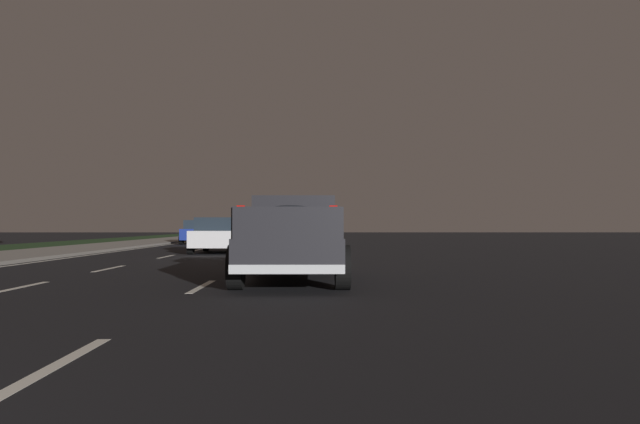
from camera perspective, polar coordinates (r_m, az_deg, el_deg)
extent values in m
plane|color=black|center=(28.98, -8.42, -3.69)|extent=(144.00, 144.00, 0.00)
cube|color=gray|center=(30.89, -22.27, -3.34)|extent=(108.00, 4.00, 0.12)
cube|color=silver|center=(5.61, -24.61, -13.58)|extent=(2.40, 0.14, 0.01)
cube|color=silver|center=(11.81, -11.47, -7.13)|extent=(2.40, 0.14, 0.01)
cube|color=silver|center=(17.52, -7.85, -5.24)|extent=(2.40, 0.14, 0.01)
cube|color=silver|center=(23.67, -5.93, -4.22)|extent=(2.40, 0.14, 0.01)
cube|color=silver|center=(29.69, -4.83, -3.63)|extent=(2.40, 0.14, 0.01)
cube|color=silver|center=(35.01, -4.17, -3.28)|extent=(2.40, 0.14, 0.01)
cube|color=silver|center=(41.14, -3.63, -2.99)|extent=(2.40, 0.14, 0.01)
cube|color=silver|center=(47.44, -3.21, -2.76)|extent=(2.40, 0.14, 0.01)
cube|color=silver|center=(53.55, -2.90, -2.60)|extent=(2.40, 0.14, 0.01)
cube|color=silver|center=(60.04, -2.65, -2.46)|extent=(2.40, 0.14, 0.01)
cube|color=silver|center=(65.69, -2.46, -2.36)|extent=(2.40, 0.14, 0.01)
cube|color=silver|center=(72.42, -2.28, -2.26)|extent=(2.40, 0.14, 0.01)
cube|color=silver|center=(78.39, -2.15, -2.19)|extent=(2.40, 0.14, 0.01)
cube|color=silver|center=(12.72, -27.45, -6.59)|extent=(2.40, 0.14, 0.01)
cube|color=silver|center=(17.34, -19.88, -5.21)|extent=(2.40, 0.14, 0.01)
cube|color=silver|center=(23.32, -14.77, -4.23)|extent=(2.40, 0.14, 0.01)
cube|color=silver|center=(29.04, -11.92, -3.66)|extent=(2.40, 0.14, 0.01)
cube|color=silver|center=(34.13, -10.19, -3.31)|extent=(2.40, 0.14, 0.01)
cube|color=silver|center=(39.82, -8.80, -3.03)|extent=(2.40, 0.14, 0.01)
cube|color=silver|center=(45.19, -7.81, -2.83)|extent=(2.40, 0.14, 0.01)
cube|color=silver|center=(50.25, -7.07, -2.67)|extent=(2.40, 0.14, 0.01)
cube|color=silver|center=(55.46, -6.45, -2.55)|extent=(2.40, 0.14, 0.01)
cube|color=silver|center=(61.43, -5.87, -2.43)|extent=(2.40, 0.14, 0.01)
cube|color=silver|center=(67.21, -5.41, -2.33)|extent=(2.40, 0.14, 0.01)
cube|color=silver|center=(73.40, -5.00, -2.25)|extent=(2.40, 0.14, 0.01)
cube|color=silver|center=(79.15, -4.67, -2.18)|extent=(2.40, 0.14, 0.01)
cube|color=silver|center=(30.12, -18.19, -3.54)|extent=(108.00, 0.14, 0.01)
cube|color=#232328|center=(12.75, -2.66, -3.72)|extent=(5.40, 2.01, 0.60)
cube|color=#232328|center=(13.93, -2.47, -0.43)|extent=(2.16, 1.84, 0.90)
cube|color=#1E2833|center=(12.88, -2.63, -0.14)|extent=(0.04, 1.44, 0.50)
cube|color=#232328|center=(11.74, -7.45, -1.09)|extent=(3.02, 0.08, 0.56)
cube|color=#232328|center=(11.66, 1.76, -1.10)|extent=(3.02, 0.08, 0.56)
cube|color=#232328|center=(10.08, -3.23, -1.06)|extent=(0.08, 1.88, 0.56)
cube|color=silver|center=(10.11, -3.24, -5.60)|extent=(0.12, 2.00, 0.16)
cube|color=red|center=(10.17, -7.74, 0.07)|extent=(0.06, 0.14, 0.20)
cube|color=red|center=(10.09, 1.31, 0.07)|extent=(0.06, 0.14, 0.20)
ellipsoid|color=#232833|center=(11.66, -2.86, -0.90)|extent=(2.59, 1.52, 0.64)
sphere|color=silver|center=(12.18, -4.45, -1.57)|extent=(0.40, 0.40, 0.40)
sphere|color=beige|center=(11.05, -1.43, -1.71)|extent=(0.34, 0.34, 0.34)
cylinder|color=black|center=(14.61, -6.32, -4.39)|extent=(0.84, 0.28, 0.84)
cylinder|color=black|center=(14.54, 1.57, -4.41)|extent=(0.84, 0.28, 0.84)
cylinder|color=black|center=(11.08, -8.21, -5.37)|extent=(0.84, 0.28, 0.84)
cylinder|color=black|center=(10.99, 2.22, -5.41)|extent=(0.84, 0.28, 0.84)
cube|color=navy|center=(39.08, -11.65, -2.13)|extent=(4.44, 1.91, 0.70)
cube|color=#1E2833|center=(38.83, -11.71, -1.21)|extent=(2.50, 1.64, 0.56)
cylinder|color=black|center=(40.72, -12.55, -2.50)|extent=(0.68, 0.22, 0.68)
cylinder|color=black|center=(40.43, -10.04, -2.52)|extent=(0.68, 0.22, 0.68)
cylinder|color=black|center=(37.78, -13.38, -2.59)|extent=(0.68, 0.22, 0.68)
cylinder|color=black|center=(37.47, -10.68, -2.62)|extent=(0.68, 0.22, 0.68)
cube|color=red|center=(36.97, -12.21, -2.10)|extent=(0.12, 1.51, 0.10)
cube|color=#14592D|center=(41.81, -0.91, -2.10)|extent=(4.42, 1.85, 0.70)
cube|color=#1E2833|center=(41.56, -0.92, -1.24)|extent=(2.48, 1.61, 0.56)
cylinder|color=black|center=(43.34, -2.07, -2.46)|extent=(0.68, 0.22, 0.68)
cylinder|color=black|center=(43.30, 0.31, -2.46)|extent=(0.68, 0.22, 0.68)
cylinder|color=black|center=(40.35, -2.23, -2.54)|extent=(0.68, 0.22, 0.68)
cylinder|color=black|center=(40.31, 0.33, -2.54)|extent=(0.68, 0.22, 0.68)
cube|color=red|center=(39.66, -0.97, -2.07)|extent=(0.10, 1.51, 0.10)
cube|color=silver|center=(26.08, -9.82, -2.56)|extent=(4.44, 1.91, 0.70)
cube|color=#1E2833|center=(25.83, -9.91, -1.17)|extent=(2.50, 1.64, 0.56)
cylinder|color=black|center=(27.74, -11.07, -3.08)|extent=(0.68, 0.22, 0.68)
cylinder|color=black|center=(27.42, -7.39, -3.11)|extent=(0.68, 0.22, 0.68)
cylinder|color=black|center=(24.82, -12.51, -3.28)|extent=(0.68, 0.22, 0.68)
cylinder|color=black|center=(24.46, -8.40, -3.33)|extent=(0.68, 0.22, 0.68)
cube|color=red|center=(23.97, -10.77, -2.55)|extent=(0.12, 1.51, 0.10)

